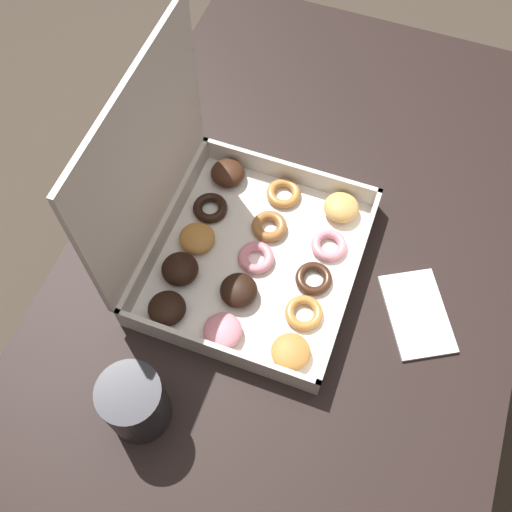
% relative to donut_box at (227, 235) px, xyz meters
% --- Properties ---
extents(ground_plane, '(8.00, 8.00, 0.00)m').
position_rel_donut_box_xyz_m(ground_plane, '(0.07, -0.10, -0.79)').
color(ground_plane, '#42382D').
extents(dining_table, '(1.11, 0.72, 0.72)m').
position_rel_donut_box_xyz_m(dining_table, '(0.07, -0.10, -0.17)').
color(dining_table, black).
rests_on(dining_table, ground_plane).
extents(donut_box, '(0.35, 0.32, 0.34)m').
position_rel_donut_box_xyz_m(donut_box, '(0.00, 0.00, 0.00)').
color(donut_box, silver).
rests_on(donut_box, dining_table).
extents(coffee_mug, '(0.09, 0.09, 0.11)m').
position_rel_donut_box_xyz_m(coffee_mug, '(-0.28, 0.02, -0.01)').
color(coffee_mug, '#232328').
rests_on(coffee_mug, dining_table).
extents(paper_napkin, '(0.17, 0.14, 0.01)m').
position_rel_donut_box_xyz_m(paper_napkin, '(0.00, -0.31, -0.06)').
color(paper_napkin, white).
rests_on(paper_napkin, dining_table).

